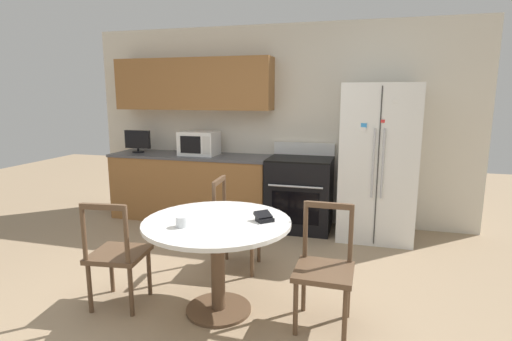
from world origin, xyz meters
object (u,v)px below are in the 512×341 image
Objects in this scene: dining_chair_far at (235,226)px; wallet at (264,217)px; microwave at (199,143)px; candle_glass at (182,222)px; countertop_tv at (138,141)px; dining_chair_right at (324,269)px; dining_chair_left at (117,255)px; refrigerator at (377,162)px; oven_range at (300,193)px.

dining_chair_far reaches higher than wallet.
candle_glass is (0.90, -2.39, -0.27)m from microwave.
dining_chair_right is at bearing -36.89° from countertop_tv.
dining_chair_left is 1.00× the size of dining_chair_right.
dining_chair_far is at bearing -38.38° from dining_chair_right.
dining_chair_left and dining_chair_right have the same top height.
dining_chair_right is at bearing -48.25° from microwave.
dining_chair_right is at bearing -100.49° from refrigerator.
microwave reaches higher than dining_chair_right.
oven_range is 2.87× the size of countertop_tv.
microwave is 0.54× the size of dining_chair_left.
refrigerator is 2.17m from dining_chair_right.
microwave is at bearing 178.40° from refrigerator.
refrigerator reaches higher than microwave.
microwave is 0.93m from countertop_tv.
countertop_tv is at bearing -129.78° from dining_chair_far.
microwave reaches higher than dining_chair_far.
wallet is (-0.86, -2.04, -0.14)m from refrigerator.
oven_range is 2.19m from dining_chair_right.
microwave is (-2.30, 0.06, 0.14)m from refrigerator.
dining_chair_left is 1.23m from wallet.
refrigerator is 3.07m from dining_chair_left.
microwave reaches higher than oven_range.
dining_chair_far is 0.93m from wallet.
oven_range is at bearing -75.08° from dining_chair_right.
microwave reaches higher than candle_glass.
refrigerator is 1.93m from dining_chair_far.
wallet is at bearing -112.89° from refrigerator.
dining_chair_left is at bearing -115.49° from oven_range.
countertop_tv is 0.42× the size of dining_chair_right.
refrigerator is 2.03× the size of dining_chair_right.
dining_chair_left is at bearing -39.91° from dining_chair_far.
dining_chair_far is at bearing 86.27° from candle_glass.
dining_chair_far reaches higher than candle_glass.
microwave is at bearing 179.19° from oven_range.
oven_range is at bearing 158.94° from dining_chair_far.
microwave reaches higher than wallet.
dining_chair_right is 9.72× the size of candle_glass.
dining_chair_far is at bearing -35.70° from countertop_tv.
dining_chair_far is at bearing 47.07° from dining_chair_left.
countertop_tv is 3.01m from candle_glass.
dining_chair_left is at bearing 6.88° from dining_chair_right.
candle_glass is (-0.07, -1.02, 0.35)m from dining_chair_far.
candle_glass is at bearing 14.30° from dining_chair_right.
refrigerator is at bearing 58.94° from candle_glass.
oven_range is 2.20× the size of microwave.
wallet is at bearing -88.28° from oven_range.
microwave is 2.42m from dining_chair_left.
dining_chair_far is at bearing -106.97° from oven_range.
dining_chair_right is (0.54, -2.13, -0.03)m from oven_range.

